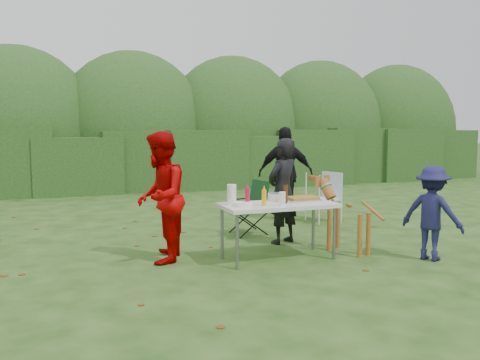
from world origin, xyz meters
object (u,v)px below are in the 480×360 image
object	(u,v)px
child	(432,213)
ketchup_bottle	(247,197)
camping_chair	(248,207)
mustard_bottle	(264,198)
person_black_puffy	(286,173)
person_red_jacket	(160,197)
lawn_chair	(323,197)
beer_bottle	(286,194)
folding_table	(278,207)
dog	(349,217)
person_cook	(283,191)
paper_towel_roll	(232,195)

from	to	relation	value
child	ketchup_bottle	bearing A→B (deg)	43.76
camping_chair	mustard_bottle	distance (m)	1.80
person_black_puffy	child	bearing A→B (deg)	119.67
person_red_jacket	lawn_chair	distance (m)	3.77
person_red_jacket	beer_bottle	world-z (taller)	person_red_jacket
ketchup_bottle	beer_bottle	bearing A→B (deg)	1.30
folding_table	mustard_bottle	distance (m)	0.31
person_red_jacket	child	world-z (taller)	person_red_jacket
folding_table	dog	distance (m)	1.07
dog	lawn_chair	world-z (taller)	dog
ketchup_bottle	camping_chair	bearing A→B (deg)	67.75
person_red_jacket	lawn_chair	bearing A→B (deg)	136.78
person_red_jacket	lawn_chair	size ratio (longest dim) A/B	1.84
dog	person_cook	bearing A→B (deg)	16.83
person_red_jacket	child	xyz separation A→B (m)	(3.32, -1.17, -0.22)
folding_table	camping_chair	xyz separation A→B (m)	(0.22, 1.59, -0.25)
mustard_bottle	lawn_chair	bearing A→B (deg)	45.67
folding_table	child	bearing A→B (deg)	-21.79
folding_table	beer_bottle	distance (m)	0.20
child	mustard_bottle	distance (m)	2.22
dog	beer_bottle	bearing A→B (deg)	70.23
ketchup_bottle	person_cook	bearing A→B (deg)	42.99
person_red_jacket	camping_chair	distance (m)	2.08
dog	ketchup_bottle	bearing A→B (deg)	71.28
paper_towel_roll	beer_bottle	bearing A→B (deg)	-10.13
person_red_jacket	child	bearing A→B (deg)	90.99
person_black_puffy	ketchup_bottle	xyz separation A→B (m)	(-1.82, -2.63, -0.02)
person_black_puffy	dog	distance (m)	2.69
ketchup_bottle	mustard_bottle	bearing A→B (deg)	-23.88
lawn_chair	paper_towel_roll	xyz separation A→B (m)	(-2.51, -1.98, 0.41)
person_black_puffy	beer_bottle	bearing A→B (deg)	85.41
folding_table	dog	xyz separation A→B (m)	(1.05, -0.04, -0.18)
mustard_bottle	ketchup_bottle	bearing A→B (deg)	156.12
person_cook	child	world-z (taller)	person_cook
paper_towel_roll	person_red_jacket	bearing A→B (deg)	160.01
person_cook	dog	size ratio (longest dim) A/B	1.48
paper_towel_roll	child	bearing A→B (deg)	-19.22
person_cook	person_black_puffy	world-z (taller)	person_black_puffy
beer_bottle	paper_towel_roll	xyz separation A→B (m)	(-0.71, 0.13, 0.01)
mustard_bottle	beer_bottle	xyz separation A→B (m)	(0.35, 0.10, 0.02)
folding_table	person_red_jacket	xyz separation A→B (m)	(-1.46, 0.43, 0.15)
camping_chair	beer_bottle	distance (m)	1.65
camping_chair	paper_towel_roll	size ratio (longest dim) A/B	3.37
child	person_black_puffy	bearing A→B (deg)	-20.68
child	camping_chair	bearing A→B (deg)	6.37
person_cook	paper_towel_roll	size ratio (longest dim) A/B	6.03
camping_chair	beer_bottle	world-z (taller)	beer_bottle
camping_chair	lawn_chair	xyz separation A→B (m)	(1.68, 0.51, 0.02)
dog	beer_bottle	distance (m)	1.02
person_black_puffy	beer_bottle	size ratio (longest dim) A/B	7.23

